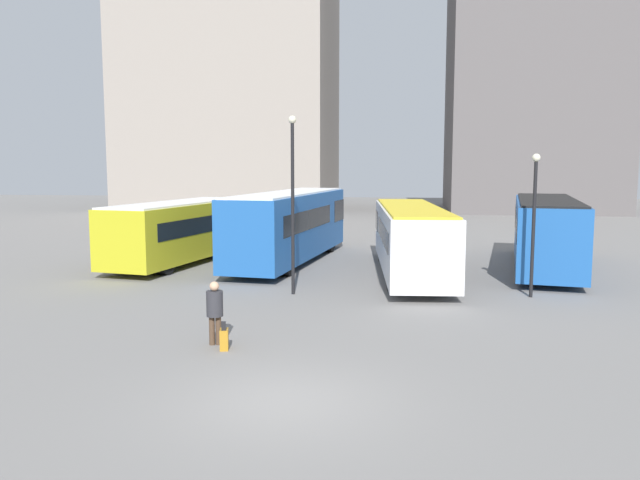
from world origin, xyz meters
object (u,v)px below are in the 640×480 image
Objects in this scene: bus_0 at (180,230)px; bus_3 at (546,231)px; lamp_post_0 at (534,212)px; bus_1 at (291,224)px; traveler at (215,307)px; lamp_post_1 at (293,192)px; suitcase at (224,339)px; bus_2 at (410,237)px.

bus_3 is at bearing -77.91° from bus_0.
lamp_post_0 is (-1.77, -6.42, 1.27)m from bus_3.
bus_1 is 7.53× the size of traveler.
bus_3 is (16.63, 0.79, 0.13)m from bus_0.
bus_0 is 5.20m from bus_1.
lamp_post_0 is (14.86, -5.63, 1.40)m from bus_0.
lamp_post_1 is (-10.06, -7.10, 1.95)m from bus_3.
traveler is (0.74, -14.07, -0.84)m from bus_1.
suitcase is at bearing -139.08° from lamp_post_0.
bus_2 is at bearing -34.79° from suitcase.
bus_2 is (10.69, -1.42, 0.01)m from bus_0.
bus_0 is 15.96m from lamp_post_0.
lamp_post_1 reaches higher than bus_0.
bus_2 is 1.91× the size of lamp_post_1.
lamp_post_1 is (-8.29, -0.68, 0.68)m from lamp_post_0.
bus_2 is 6.72m from lamp_post_1.
bus_2 is at bearing 134.81° from lamp_post_0.
traveler is (-10.86, -13.62, -0.72)m from bus_3.
bus_0 reaches higher than suitcase.
lamp_post_0 is at bearing -140.54° from bus_2.
lamp_post_0 is at bearing -62.70° from suitcase.
lamp_post_1 is at bearing 134.04° from bus_3.
bus_1 is at bearing -9.33° from suitcase.
bus_0 is 9.34m from lamp_post_1.
bus_0 is at bearing 136.16° from lamp_post_1.
lamp_post_0 is at bearing -118.76° from bus_1.
lamp_post_1 is (-4.12, -4.88, 2.07)m from bus_2.
lamp_post_1 is at bearing -162.32° from bus_1.
bus_1 reaches higher than bus_2.
traveler is at bearing 28.94° from suitcase.
traveler reaches higher than suitcase.
bus_0 is at bearing 11.25° from suitcase.
lamp_post_0 reaches higher than bus_0.
bus_1 is 11.60m from bus_3.
bus_3 reaches higher than traveler.
traveler is 0.88m from suitcase.
bus_3 is (5.95, 2.21, 0.12)m from bus_2.
bus_2 is at bearing 49.87° from lamp_post_1.
lamp_post_1 is at bearing 134.52° from bus_2.
lamp_post_0 is (9.83, -6.88, 1.15)m from bus_1.
bus_2 reaches higher than traveler.
lamp_post_0 is 8.35m from lamp_post_1.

